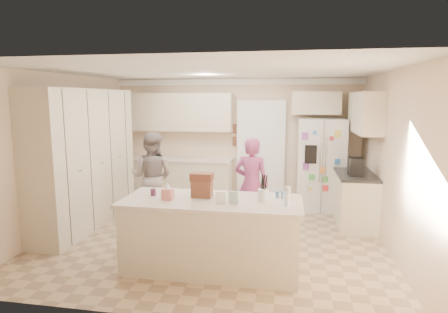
% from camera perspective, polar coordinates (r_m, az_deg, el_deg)
% --- Properties ---
extents(floor, '(5.20, 4.60, 0.02)m').
position_cam_1_polar(floor, '(6.15, -1.53, -12.17)').
color(floor, tan).
rests_on(floor, ground).
extents(ceiling, '(5.20, 4.60, 0.02)m').
position_cam_1_polar(ceiling, '(5.75, -1.64, 12.99)').
color(ceiling, white).
rests_on(ceiling, wall_back).
extents(wall_back, '(5.20, 0.02, 2.60)m').
position_cam_1_polar(wall_back, '(8.06, 1.76, 2.51)').
color(wall_back, beige).
rests_on(wall_back, ground).
extents(wall_front, '(5.20, 0.02, 2.60)m').
position_cam_1_polar(wall_front, '(3.62, -9.06, -5.63)').
color(wall_front, beige).
rests_on(wall_front, ground).
extents(wall_left, '(0.02, 4.60, 2.60)m').
position_cam_1_polar(wall_left, '(6.83, -23.57, 0.59)').
color(wall_left, beige).
rests_on(wall_left, ground).
extents(wall_right, '(0.02, 4.60, 2.60)m').
position_cam_1_polar(wall_right, '(5.87, 24.25, -0.71)').
color(wall_right, beige).
rests_on(wall_right, ground).
extents(crown_back, '(5.20, 0.08, 0.12)m').
position_cam_1_polar(crown_back, '(7.97, 1.75, 11.29)').
color(crown_back, white).
rests_on(crown_back, wall_back).
extents(pantry_bank, '(0.60, 2.60, 2.35)m').
position_cam_1_polar(pantry_bank, '(6.85, -20.42, -0.26)').
color(pantry_bank, beige).
rests_on(pantry_bank, floor).
extents(back_base_cab, '(2.20, 0.60, 0.88)m').
position_cam_1_polar(back_base_cab, '(8.15, -6.63, -3.61)').
color(back_base_cab, beige).
rests_on(back_base_cab, floor).
extents(back_countertop, '(2.24, 0.63, 0.04)m').
position_cam_1_polar(back_countertop, '(8.06, -6.71, -0.43)').
color(back_countertop, beige).
rests_on(back_countertop, back_base_cab).
extents(back_upper_cab, '(2.20, 0.35, 0.80)m').
position_cam_1_polar(back_upper_cab, '(8.08, -6.56, 6.74)').
color(back_upper_cab, beige).
rests_on(back_upper_cab, wall_back).
extents(doorway_opening, '(0.90, 0.06, 2.10)m').
position_cam_1_polar(doorway_opening, '(8.00, 5.62, 0.61)').
color(doorway_opening, black).
rests_on(doorway_opening, floor).
extents(doorway_casing, '(1.02, 0.03, 2.22)m').
position_cam_1_polar(doorway_casing, '(7.97, 5.60, 0.58)').
color(doorway_casing, white).
rests_on(doorway_casing, floor).
extents(wall_frame_upper, '(0.15, 0.02, 0.20)m').
position_cam_1_polar(wall_frame_upper, '(7.99, 1.87, 4.25)').
color(wall_frame_upper, brown).
rests_on(wall_frame_upper, wall_back).
extents(wall_frame_lower, '(0.15, 0.02, 0.20)m').
position_cam_1_polar(wall_frame_lower, '(8.02, 1.86, 2.33)').
color(wall_frame_lower, brown).
rests_on(wall_frame_lower, wall_back).
extents(refrigerator, '(0.91, 0.72, 1.80)m').
position_cam_1_polar(refrigerator, '(7.63, 14.53, -1.18)').
color(refrigerator, white).
rests_on(refrigerator, floor).
extents(fridge_seam, '(0.02, 0.02, 1.78)m').
position_cam_1_polar(fridge_seam, '(7.29, 14.74, -1.66)').
color(fridge_seam, gray).
rests_on(fridge_seam, refrigerator).
extents(fridge_dispenser, '(0.22, 0.03, 0.35)m').
position_cam_1_polar(fridge_dispenser, '(7.22, 13.08, 0.32)').
color(fridge_dispenser, black).
rests_on(fridge_dispenser, refrigerator).
extents(fridge_handle_l, '(0.02, 0.02, 0.85)m').
position_cam_1_polar(fridge_handle_l, '(7.24, 14.40, -0.50)').
color(fridge_handle_l, silver).
rests_on(fridge_handle_l, refrigerator).
extents(fridge_handle_r, '(0.02, 0.02, 0.85)m').
position_cam_1_polar(fridge_handle_r, '(7.25, 15.19, -0.53)').
color(fridge_handle_r, silver).
rests_on(fridge_handle_r, refrigerator).
extents(over_fridge_cab, '(0.95, 0.35, 0.45)m').
position_cam_1_polar(over_fridge_cab, '(7.75, 13.85, 7.92)').
color(over_fridge_cab, beige).
rests_on(over_fridge_cab, wall_back).
extents(right_base_cab, '(0.60, 1.20, 0.88)m').
position_cam_1_polar(right_base_cab, '(6.94, 19.31, -6.30)').
color(right_base_cab, beige).
rests_on(right_base_cab, floor).
extents(right_countertop, '(0.63, 1.24, 0.04)m').
position_cam_1_polar(right_countertop, '(6.83, 19.42, -2.57)').
color(right_countertop, '#2D2B28').
rests_on(right_countertop, right_base_cab).
extents(right_upper_cab, '(0.35, 1.50, 0.70)m').
position_cam_1_polar(right_upper_cab, '(6.93, 20.72, 6.28)').
color(right_upper_cab, beige).
rests_on(right_upper_cab, wall_right).
extents(coffee_maker, '(0.22, 0.28, 0.30)m').
position_cam_1_polar(coffee_maker, '(6.60, 19.43, -1.46)').
color(coffee_maker, black).
rests_on(coffee_maker, right_countertop).
extents(island_base, '(2.20, 0.90, 0.88)m').
position_cam_1_polar(island_base, '(4.94, -1.86, -11.97)').
color(island_base, beige).
rests_on(island_base, floor).
extents(island_top, '(2.28, 0.96, 0.05)m').
position_cam_1_polar(island_top, '(4.80, -1.89, -6.83)').
color(island_top, beige).
rests_on(island_top, island_base).
extents(utensil_crock, '(0.13, 0.13, 0.15)m').
position_cam_1_polar(utensil_crock, '(4.73, 6.00, -5.85)').
color(utensil_crock, white).
rests_on(utensil_crock, island_top).
extents(tissue_box, '(0.13, 0.13, 0.14)m').
position_cam_1_polar(tissue_box, '(4.82, -8.58, -5.68)').
color(tissue_box, '#DA7C72').
rests_on(tissue_box, island_top).
extents(tissue_plume, '(0.08, 0.08, 0.08)m').
position_cam_1_polar(tissue_plume, '(4.80, -8.61, -4.41)').
color(tissue_plume, white).
rests_on(tissue_plume, tissue_box).
extents(dollhouse_body, '(0.26, 0.18, 0.22)m').
position_cam_1_polar(dollhouse_body, '(4.89, -3.38, -4.90)').
color(dollhouse_body, brown).
rests_on(dollhouse_body, island_top).
extents(dollhouse_roof, '(0.28, 0.20, 0.10)m').
position_cam_1_polar(dollhouse_roof, '(4.85, -3.40, -3.07)').
color(dollhouse_roof, '#592D1E').
rests_on(dollhouse_roof, dollhouse_body).
extents(jam_jar, '(0.07, 0.07, 0.09)m').
position_cam_1_polar(jam_jar, '(5.05, -10.73, -5.36)').
color(jam_jar, '#59263F').
rests_on(jam_jar, island_top).
extents(greeting_card_a, '(0.12, 0.06, 0.16)m').
position_cam_1_polar(greeting_card_a, '(4.55, -0.56, -6.33)').
color(greeting_card_a, white).
rests_on(greeting_card_a, island_top).
extents(greeting_card_b, '(0.12, 0.05, 0.16)m').
position_cam_1_polar(greeting_card_b, '(4.57, 1.41, -6.25)').
color(greeting_card_b, silver).
rests_on(greeting_card_b, island_top).
extents(water_bottle, '(0.07, 0.07, 0.24)m').
position_cam_1_polar(water_bottle, '(4.52, 9.64, -6.06)').
color(water_bottle, silver).
rests_on(water_bottle, island_top).
extents(shaker_salt, '(0.05, 0.05, 0.09)m').
position_cam_1_polar(shaker_salt, '(4.89, 8.13, -5.75)').
color(shaker_salt, teal).
rests_on(shaker_salt, island_top).
extents(shaker_pepper, '(0.05, 0.05, 0.09)m').
position_cam_1_polar(shaker_pepper, '(4.89, 8.96, -5.77)').
color(shaker_pepper, teal).
rests_on(shaker_pepper, island_top).
extents(teen_boy, '(0.80, 0.63, 1.61)m').
position_cam_1_polar(teen_boy, '(6.79, -10.93, -3.09)').
color(teen_boy, gray).
rests_on(teen_boy, floor).
extents(teen_girl, '(0.62, 0.45, 1.57)m').
position_cam_1_polar(teen_girl, '(6.21, 4.21, -4.26)').
color(teen_girl, '#A0428E').
rests_on(teen_girl, floor).
extents(fridge_magnets, '(0.76, 0.02, 1.44)m').
position_cam_1_polar(fridge_magnets, '(7.28, 14.74, -1.67)').
color(fridge_magnets, tan).
rests_on(fridge_magnets, refrigerator).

